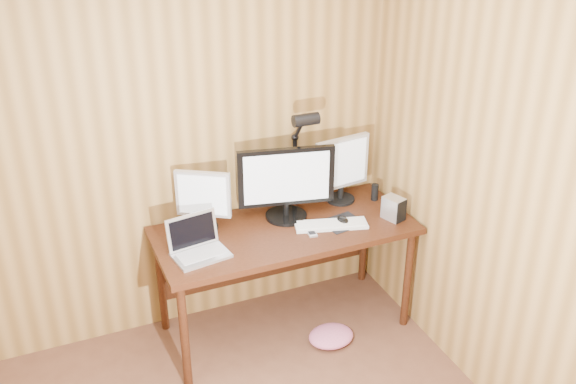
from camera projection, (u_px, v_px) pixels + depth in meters
room_shell at (214, 379)px, 2.06m from camera, size 4.00×4.00×4.00m
desk at (280, 239)px, 4.07m from camera, size 1.60×0.70×0.75m
monitor_center at (286, 182)px, 3.97m from camera, size 0.60×0.26×0.47m
monitor_left at (203, 199)px, 3.86m from camera, size 0.30×0.20×0.38m
monitor_right at (342, 168)px, 4.18m from camera, size 0.40×0.19×0.45m
laptop at (197, 245)px, 3.67m from camera, size 0.34×0.28×0.22m
keyboard at (331, 225)px, 3.97m from camera, size 0.47×0.25×0.02m
mousepad at (343, 223)px, 4.01m from camera, size 0.27×0.24×0.00m
mouse at (343, 220)px, 4.00m from camera, size 0.07×0.11×0.04m
hard_drive at (394, 208)px, 4.03m from camera, size 0.13×0.16×0.15m
phone at (311, 233)px, 3.89m from camera, size 0.06×0.11×0.01m
speaker at (375, 192)px, 4.27m from camera, size 0.05×0.05×0.11m
desk_lamp at (301, 145)px, 4.01m from camera, size 0.16×0.23×0.71m
fabric_pile at (331, 336)px, 4.11m from camera, size 0.33×0.29×0.09m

